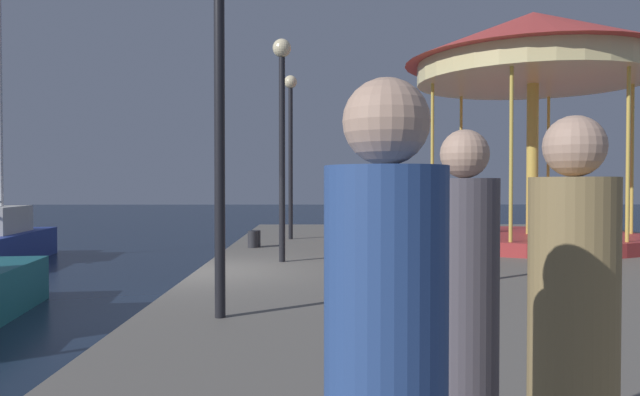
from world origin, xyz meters
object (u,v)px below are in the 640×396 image
bollard_north (253,239)px  person_by_the_water (573,356)px  carousel (533,71)px  person_far_corner (464,320)px  bollard_center (256,239)px  lamp_post_near_edge (219,73)px  lamp_post_mid_promenade (282,110)px  lamp_post_far_end (291,128)px

bollard_north → person_by_the_water: size_ratio=0.23×
carousel → person_far_corner: carousel is taller
carousel → bollard_north: 7.95m
bollard_center → lamp_post_near_edge: bearing=-87.4°
lamp_post_mid_promenade → lamp_post_near_edge: bearing=-95.1°
carousel → lamp_post_mid_promenade: bearing=-153.7°
lamp_post_far_end → lamp_post_near_edge: bearing=-92.4°
carousel → bollard_north: carousel is taller
lamp_post_mid_promenade → bollard_center: lamp_post_mid_promenade is taller
lamp_post_near_edge → person_far_corner: 4.62m
lamp_post_near_edge → bollard_north: size_ratio=9.97×
lamp_post_far_end → person_by_the_water: 14.46m
lamp_post_near_edge → lamp_post_mid_promenade: size_ratio=0.92×
lamp_post_far_end → bollard_north: 3.74m
lamp_post_far_end → person_far_corner: 13.83m
lamp_post_mid_promenade → carousel: bearing=26.3°
carousel → lamp_post_far_end: 6.42m
lamp_post_near_edge → bollard_center: lamp_post_near_edge is taller
person_by_the_water → person_far_corner: person_far_corner is taller
lamp_post_far_end → bollard_north: lamp_post_far_end is taller
person_by_the_water → bollard_north: bearing=101.7°
lamp_post_mid_promenade → person_far_corner: bearing=-81.1°
lamp_post_near_edge → person_by_the_water: lamp_post_near_edge is taller
carousel → lamp_post_mid_promenade: carousel is taller
lamp_post_far_end → bollard_center: size_ratio=11.30×
lamp_post_near_edge → bollard_center: (-0.35, 7.69, -2.55)m
lamp_post_near_edge → person_far_corner: bearing=-64.7°
lamp_post_far_end → person_by_the_water: bearing=-83.4°
carousel → lamp_post_mid_promenade: 6.79m
lamp_post_near_edge → person_far_corner: size_ratio=2.26×
lamp_post_near_edge → bollard_north: 7.96m
lamp_post_far_end → lamp_post_mid_promenade: bearing=-89.7°
lamp_post_mid_promenade → person_far_corner: 9.05m
bollard_center → lamp_post_far_end: bearing=69.9°
lamp_post_near_edge → bollard_center: bearing=92.6°
lamp_post_near_edge → lamp_post_mid_promenade: (0.44, 4.89, 0.20)m
lamp_post_mid_promenade → person_far_corner: lamp_post_mid_promenade is taller
lamp_post_far_end → bollard_center: bearing=-110.1°
lamp_post_mid_promenade → person_far_corner: (1.36, -8.69, -2.13)m
bollard_center → carousel: bearing=1.3°
lamp_post_far_end → person_far_corner: (1.38, -13.58, -2.24)m
bollard_center → person_by_the_water: person_by_the_water is taller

